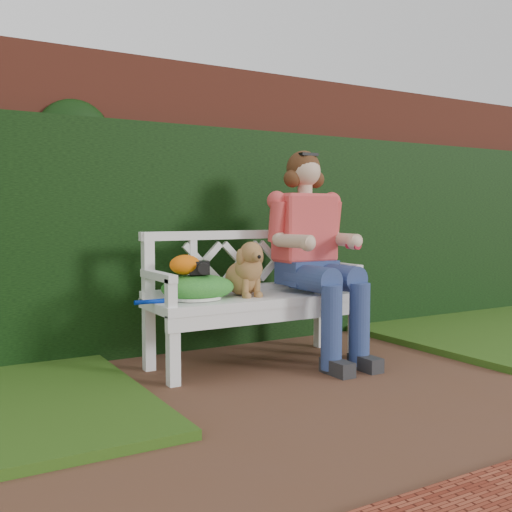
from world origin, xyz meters
TOP-DOWN VIEW (x-y plane):
  - ground at (0.00, 0.00)m, footprint 60.00×60.00m
  - brick_wall at (0.00, 1.90)m, footprint 10.00×0.30m
  - ivy_hedge at (0.00, 1.68)m, footprint 10.00×0.18m
  - grass_right at (2.40, 0.90)m, footprint 2.60×2.00m
  - garden_bench at (-0.18, 0.99)m, footprint 1.59×0.62m
  - seated_woman at (0.25, 0.97)m, footprint 0.69×0.89m
  - dog at (-0.26, 1.00)m, footprint 0.33×0.39m
  - tennis_racket at (-0.66, 0.97)m, footprint 0.64×0.34m
  - green_bag at (-0.61, 1.00)m, footprint 0.56×0.47m
  - camera_item at (-0.61, 0.97)m, footprint 0.16×0.14m
  - baseball_glove at (-0.70, 1.00)m, footprint 0.24×0.21m

SIDE VIEW (x-z plane):
  - ground at x=0.00m, z-range 0.00..0.00m
  - grass_right at x=2.40m, z-range 0.00..0.05m
  - garden_bench at x=-0.18m, z-range 0.00..0.48m
  - tennis_racket at x=-0.66m, z-range 0.48..0.51m
  - green_bag at x=-0.61m, z-range 0.48..0.65m
  - dog at x=-0.26m, z-range 0.48..0.86m
  - camera_item at x=-0.61m, z-range 0.65..0.73m
  - baseball_glove at x=-0.70m, z-range 0.65..0.78m
  - seated_woman at x=0.25m, z-range 0.00..1.51m
  - ivy_hedge at x=0.00m, z-range 0.00..1.70m
  - brick_wall at x=0.00m, z-range 0.00..2.20m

